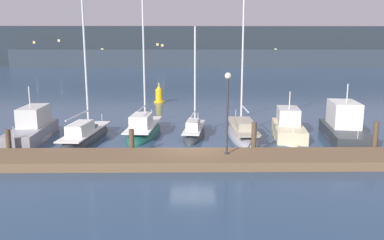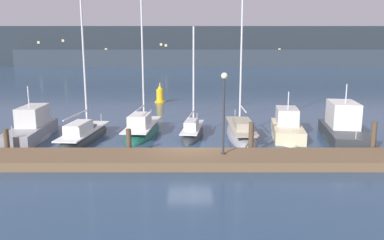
# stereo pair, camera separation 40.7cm
# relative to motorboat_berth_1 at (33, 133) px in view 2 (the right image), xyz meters

# --- Properties ---
(ground_plane) EXTENTS (400.00, 400.00, 0.00)m
(ground_plane) POSITION_rel_motorboat_berth_1_xyz_m (10.14, -3.25, -0.36)
(ground_plane) COLOR navy
(dock) EXTENTS (28.19, 2.80, 0.45)m
(dock) POSITION_rel_motorboat_berth_1_xyz_m (10.14, -5.17, -0.13)
(dock) COLOR brown
(dock) RESTS_ON ground
(mooring_pile_0) EXTENTS (0.28, 0.28, 1.41)m
(mooring_pile_0) POSITION_rel_motorboat_berth_1_xyz_m (0.18, -3.52, 0.35)
(mooring_pile_0) COLOR #4C3D2D
(mooring_pile_0) RESTS_ON ground
(mooring_pile_1) EXTENTS (0.28, 0.28, 1.42)m
(mooring_pile_1) POSITION_rel_motorboat_berth_1_xyz_m (6.82, -3.52, 0.35)
(mooring_pile_1) COLOR #4C3D2D
(mooring_pile_1) RESTS_ON ground
(mooring_pile_2) EXTENTS (0.28, 0.28, 1.78)m
(mooring_pile_2) POSITION_rel_motorboat_berth_1_xyz_m (13.46, -3.52, 0.53)
(mooring_pile_2) COLOR #4C3D2D
(mooring_pile_2) RESTS_ON ground
(mooring_pile_3) EXTENTS (0.28, 0.28, 1.80)m
(mooring_pile_3) POSITION_rel_motorboat_berth_1_xyz_m (20.09, -3.52, 0.54)
(mooring_pile_3) COLOR #4C3D2D
(mooring_pile_3) RESTS_ON ground
(motorboat_berth_1) EXTENTS (2.38, 6.76, 4.01)m
(motorboat_berth_1) POSITION_rel_motorboat_berth_1_xyz_m (0.00, 0.00, 0.00)
(motorboat_berth_1) COLOR gray
(motorboat_berth_1) RESTS_ON ground
(sailboat_berth_2) EXTENTS (2.29, 7.49, 10.44)m
(sailboat_berth_2) POSITION_rel_motorboat_berth_1_xyz_m (3.40, -0.15, -0.24)
(sailboat_berth_2) COLOR #2D3338
(sailboat_berth_2) RESTS_ON ground
(sailboat_berth_3) EXTENTS (2.45, 7.25, 9.69)m
(sailboat_berth_3) POSITION_rel_motorboat_berth_1_xyz_m (6.88, 1.55, -0.19)
(sailboat_berth_3) COLOR #195647
(sailboat_berth_3) RESTS_ON ground
(sailboat_berth_4) EXTENTS (1.98, 5.95, 7.67)m
(sailboat_berth_4) POSITION_rel_motorboat_berth_1_xyz_m (10.29, 1.07, -0.23)
(sailboat_berth_4) COLOR #2D3338
(sailboat_berth_4) RESTS_ON ground
(sailboat_berth_5) EXTENTS (1.79, 7.81, 12.13)m
(sailboat_berth_5) POSITION_rel_motorboat_berth_1_xyz_m (13.46, 0.82, -0.22)
(sailboat_berth_5) COLOR gray
(sailboat_berth_5) RESTS_ON ground
(motorboat_berth_6) EXTENTS (2.81, 5.90, 3.41)m
(motorboat_berth_6) POSITION_rel_motorboat_berth_1_xyz_m (16.51, 0.81, -0.01)
(motorboat_berth_6) COLOR beige
(motorboat_berth_6) RESTS_ON ground
(motorboat_berth_7) EXTENTS (3.55, 7.27, 4.17)m
(motorboat_berth_7) POSITION_rel_motorboat_berth_1_xyz_m (19.85, -0.11, 0.05)
(motorboat_berth_7) COLOR #2D3338
(motorboat_berth_7) RESTS_ON ground
(channel_buoy) EXTENTS (1.15, 1.15, 2.07)m
(channel_buoy) POSITION_rel_motorboat_berth_1_xyz_m (6.80, 16.78, 0.42)
(channel_buoy) COLOR gold
(channel_buoy) RESTS_ON ground
(dock_lamppost) EXTENTS (0.32, 0.32, 4.09)m
(dock_lamppost) POSITION_rel_motorboat_berth_1_xyz_m (11.82, -5.03, 2.82)
(dock_lamppost) COLOR #2D2D33
(dock_lamppost) RESTS_ON dock
(hillside_backdrop) EXTENTS (240.00, 23.00, 13.41)m
(hillside_backdrop) POSITION_rel_motorboat_berth_1_xyz_m (12.00, 113.55, 5.82)
(hillside_backdrop) COLOR #232B33
(hillside_backdrop) RESTS_ON ground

